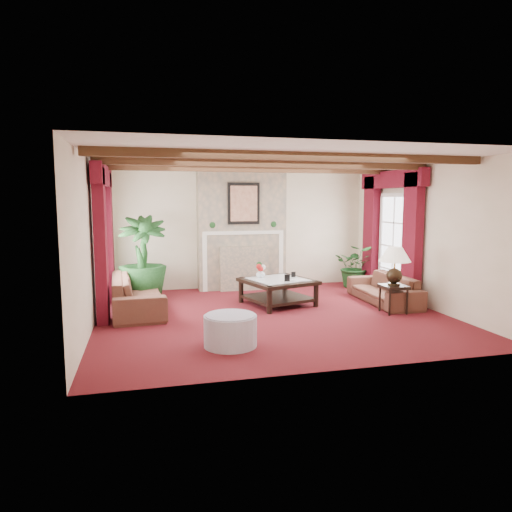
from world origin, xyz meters
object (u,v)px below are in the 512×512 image
object	(u,v)px
potted_palm	(143,276)
ottoman	(230,331)
coffee_table	(278,292)
sofa_right	(384,284)
sofa_left	(137,287)
side_table	(393,299)

from	to	relation	value
potted_palm	ottoman	size ratio (longest dim) A/B	2.33
coffee_table	ottoman	distance (m)	2.67
coffee_table	sofa_right	bearing A→B (deg)	-25.49
sofa_right	ottoman	bearing A→B (deg)	-58.82
sofa_left	sofa_right	distance (m)	4.77
sofa_right	potted_palm	world-z (taller)	potted_palm
sofa_right	ottoman	world-z (taller)	sofa_right
sofa_left	ottoman	bearing A→B (deg)	-155.27
potted_palm	side_table	distance (m)	4.93
potted_palm	side_table	size ratio (longest dim) A/B	3.42
coffee_table	sofa_left	bearing A→B (deg)	160.19
coffee_table	side_table	xyz separation A→B (m)	(1.84, -1.13, 0.01)
potted_palm	sofa_left	bearing A→B (deg)	-95.99
ottoman	sofa_left	bearing A→B (deg)	117.71
side_table	sofa_right	bearing A→B (deg)	71.91
sofa_right	ottoman	size ratio (longest dim) A/B	2.58
side_table	potted_palm	bearing A→B (deg)	152.89
sofa_right	ottoman	xyz separation A→B (m)	(-3.47, -1.96, -0.15)
sofa_left	sofa_right	world-z (taller)	sofa_left
sofa_left	side_table	bearing A→B (deg)	-108.88
sofa_right	coffee_table	xyz separation A→B (m)	(-2.10, 0.32, -0.12)
side_table	coffee_table	bearing A→B (deg)	148.27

